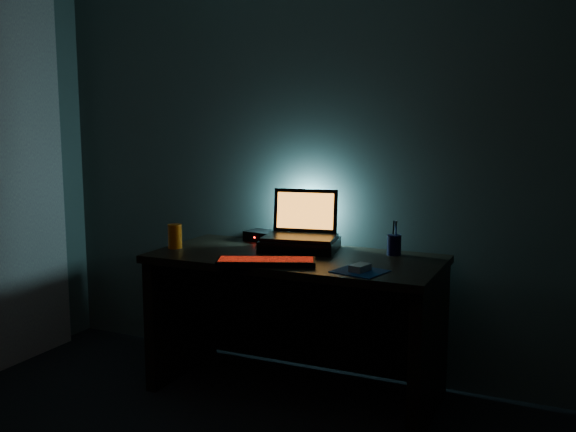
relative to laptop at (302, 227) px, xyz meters
The scene contains 11 objects.
room 1.85m from the laptop, 88.60° to the right, with size 3.50×4.00×2.50m.
desk 0.40m from the laptop, 72.21° to the right, with size 1.50×0.70×0.75m.
curtain 1.73m from the laptop, 166.85° to the right, with size 0.06×0.65×2.30m, color beige.
riser 0.10m from the laptop, 79.89° to the right, with size 0.40×0.30×0.06m, color black.
laptop is the anchor object (origin of this frame).
keyboard 0.46m from the laptop, 89.74° to the right, with size 0.50×0.33×0.03m.
mousepad 0.63m from the laptop, 40.83° to the right, with size 0.22×0.20×0.00m, color navy.
mouse 0.62m from the laptop, 40.83° to the right, with size 0.06×0.11×0.03m, color gray.
pen_cup 0.51m from the laptop, ahead, with size 0.07×0.07×0.11m, color black.
juice_glass 0.70m from the laptop, 155.53° to the right, with size 0.08×0.08×0.13m, color orange.
router 0.34m from the laptop, 160.07° to the left, with size 0.19×0.16×0.06m.
Camera 1 is at (1.32, -1.37, 1.44)m, focal length 40.00 mm.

